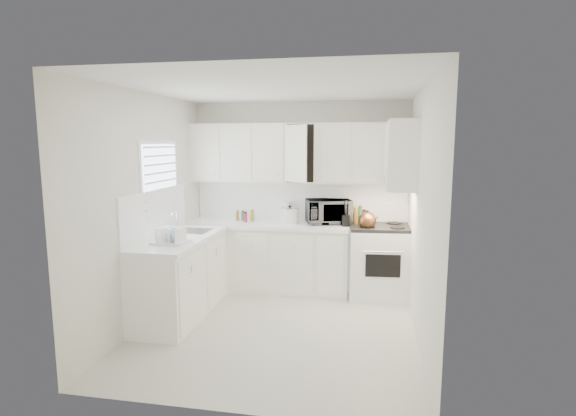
% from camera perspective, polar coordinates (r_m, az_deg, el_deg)
% --- Properties ---
extents(floor, '(3.20, 3.20, 0.00)m').
position_cam_1_polar(floor, '(5.15, -1.46, -15.06)').
color(floor, silver).
rests_on(floor, ground).
extents(ceiling, '(3.20, 3.20, 0.00)m').
position_cam_1_polar(ceiling, '(4.75, -1.58, 15.06)').
color(ceiling, white).
rests_on(ceiling, ground).
extents(wall_back, '(3.00, 0.00, 3.00)m').
position_cam_1_polar(wall_back, '(6.34, 1.47, 1.62)').
color(wall_back, white).
rests_on(wall_back, ground).
extents(wall_front, '(3.00, 0.00, 3.00)m').
position_cam_1_polar(wall_front, '(3.26, -7.34, -4.95)').
color(wall_front, white).
rests_on(wall_front, ground).
extents(wall_left, '(0.00, 3.20, 3.20)m').
position_cam_1_polar(wall_left, '(5.29, -17.61, -0.13)').
color(wall_left, white).
rests_on(wall_left, ground).
extents(wall_right, '(0.00, 3.20, 3.20)m').
position_cam_1_polar(wall_right, '(4.71, 16.65, -1.10)').
color(wall_right, white).
rests_on(wall_right, ground).
extents(window_blinds, '(0.06, 0.96, 1.06)m').
position_cam_1_polar(window_blinds, '(5.56, -15.86, 2.94)').
color(window_blinds, white).
rests_on(window_blinds, wall_left).
extents(lower_cabinets_back, '(2.22, 0.60, 0.90)m').
position_cam_1_polar(lower_cabinets_back, '(6.28, -2.53, -6.35)').
color(lower_cabinets_back, white).
rests_on(lower_cabinets_back, floor).
extents(lower_cabinets_left, '(0.60, 1.60, 0.90)m').
position_cam_1_polar(lower_cabinets_left, '(5.52, -13.45, -8.66)').
color(lower_cabinets_left, white).
rests_on(lower_cabinets_left, floor).
extents(countertop_back, '(2.24, 0.64, 0.05)m').
position_cam_1_polar(countertop_back, '(6.17, -2.58, -2.10)').
color(countertop_back, white).
rests_on(countertop_back, lower_cabinets_back).
extents(countertop_left, '(0.64, 1.62, 0.05)m').
position_cam_1_polar(countertop_left, '(5.40, -13.53, -3.84)').
color(countertop_left, white).
rests_on(countertop_left, lower_cabinets_left).
extents(backsplash_back, '(2.98, 0.02, 0.55)m').
position_cam_1_polar(backsplash_back, '(6.34, 1.45, 0.93)').
color(backsplash_back, white).
rests_on(backsplash_back, wall_back).
extents(backsplash_left, '(0.02, 1.60, 0.55)m').
position_cam_1_polar(backsplash_left, '(5.48, -16.51, -0.60)').
color(backsplash_left, white).
rests_on(backsplash_left, wall_left).
extents(upper_cabinets_back, '(3.00, 0.33, 0.80)m').
position_cam_1_polar(upper_cabinets_back, '(6.16, 1.24, 3.29)').
color(upper_cabinets_back, white).
rests_on(upper_cabinets_back, wall_back).
extents(upper_cabinets_right, '(0.33, 0.90, 0.80)m').
position_cam_1_polar(upper_cabinets_right, '(5.48, 14.11, 2.40)').
color(upper_cabinets_right, white).
rests_on(upper_cabinets_right, wall_right).
extents(sink, '(0.42, 0.38, 0.30)m').
position_cam_1_polar(sink, '(5.69, -12.16, -1.69)').
color(sink, gray).
rests_on(sink, countertop_left).
extents(stove, '(0.86, 0.72, 1.24)m').
position_cam_1_polar(stove, '(6.05, 11.69, -5.44)').
color(stove, white).
rests_on(stove, floor).
extents(tea_kettle, '(0.35, 0.33, 0.26)m').
position_cam_1_polar(tea_kettle, '(5.80, 10.08, -1.43)').
color(tea_kettle, brown).
rests_on(tea_kettle, stove).
extents(frying_pan, '(0.28, 0.44, 0.04)m').
position_cam_1_polar(frying_pan, '(6.15, 13.44, -2.00)').
color(frying_pan, black).
rests_on(frying_pan, stove).
extents(microwave, '(0.66, 0.49, 0.40)m').
position_cam_1_polar(microwave, '(6.12, 5.17, -0.10)').
color(microwave, gray).
rests_on(microwave, countertop_back).
extents(rice_cooker, '(0.30, 0.30, 0.25)m').
position_cam_1_polar(rice_cooker, '(6.10, 0.21, -0.81)').
color(rice_cooker, white).
rests_on(rice_cooker, countertop_back).
extents(paper_towel, '(0.12, 0.12, 0.27)m').
position_cam_1_polar(paper_towel, '(6.32, -0.05, -0.37)').
color(paper_towel, white).
rests_on(paper_towel, countertop_back).
extents(utensil_crock, '(0.13, 0.13, 0.35)m').
position_cam_1_polar(utensil_crock, '(5.91, 7.40, -0.64)').
color(utensil_crock, black).
rests_on(utensil_crock, countertop_back).
extents(dish_rack, '(0.39, 0.31, 0.21)m').
position_cam_1_polar(dish_rack, '(5.05, -14.76, -3.24)').
color(dish_rack, white).
rests_on(dish_rack, countertop_left).
extents(spice_left_0, '(0.06, 0.06, 0.13)m').
position_cam_1_polar(spice_left_0, '(6.39, -6.34, -0.96)').
color(spice_left_0, olive).
rests_on(spice_left_0, countertop_back).
extents(spice_left_1, '(0.06, 0.06, 0.13)m').
position_cam_1_polar(spice_left_1, '(6.29, -5.92, -1.11)').
color(spice_left_1, '#25703C').
rests_on(spice_left_1, countertop_back).
extents(spice_left_2, '(0.06, 0.06, 0.13)m').
position_cam_1_polar(spice_left_2, '(6.35, -5.05, -1.00)').
color(spice_left_2, '#CA1A48').
rests_on(spice_left_2, countertop_back).
extents(spice_left_3, '(0.06, 0.06, 0.13)m').
position_cam_1_polar(spice_left_3, '(6.25, -4.60, -1.15)').
color(spice_left_3, '#A1B92B').
rests_on(spice_left_3, countertop_back).
extents(sauce_right_0, '(0.06, 0.06, 0.19)m').
position_cam_1_polar(sauce_right_0, '(6.17, 6.58, -1.01)').
color(sauce_right_0, '#CA1A48').
rests_on(sauce_right_0, countertop_back).
extents(sauce_right_1, '(0.06, 0.06, 0.19)m').
position_cam_1_polar(sauce_right_1, '(6.11, 7.06, -1.12)').
color(sauce_right_1, '#A1B92B').
rests_on(sauce_right_1, countertop_back).
extents(sauce_right_2, '(0.06, 0.06, 0.19)m').
position_cam_1_polar(sauce_right_2, '(6.17, 7.60, -1.04)').
color(sauce_right_2, '#533417').
rests_on(sauce_right_2, countertop_back).
extents(sauce_right_3, '(0.06, 0.06, 0.19)m').
position_cam_1_polar(sauce_right_3, '(6.11, 8.09, -1.14)').
color(sauce_right_3, black).
rests_on(sauce_right_3, countertop_back).
extents(sauce_right_4, '(0.06, 0.06, 0.19)m').
position_cam_1_polar(sauce_right_4, '(6.16, 8.62, -1.07)').
color(sauce_right_4, olive).
rests_on(sauce_right_4, countertop_back).
extents(sauce_right_5, '(0.06, 0.06, 0.19)m').
position_cam_1_polar(sauce_right_5, '(6.10, 9.12, -1.17)').
color(sauce_right_5, '#25703C').
rests_on(sauce_right_5, countertop_back).
extents(sauce_right_6, '(0.06, 0.06, 0.19)m').
position_cam_1_polar(sauce_right_6, '(6.16, 9.65, -1.09)').
color(sauce_right_6, '#CA1A48').
rests_on(sauce_right_6, countertop_back).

